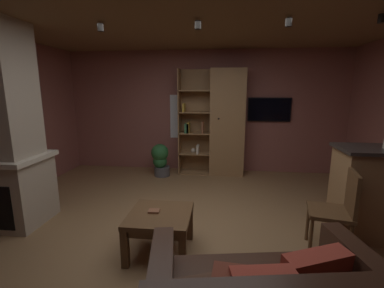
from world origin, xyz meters
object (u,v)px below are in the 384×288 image
(coffee_table, at_px, (160,221))
(wall_mounted_tv, at_px, (269,110))
(table_book_0, at_px, (154,211))
(stone_fireplace, at_px, (3,138))
(potted_floor_plant, at_px, (160,159))
(bookshelf_cabinet, at_px, (223,123))
(dining_chair, at_px, (339,207))

(coffee_table, bearing_deg, wall_mounted_tv, 62.65)
(coffee_table, distance_m, table_book_0, 0.12)
(stone_fireplace, bearing_deg, potted_floor_plant, 54.72)
(bookshelf_cabinet, distance_m, wall_mounted_tv, 1.00)
(stone_fireplace, bearing_deg, wall_mounted_tv, 35.57)
(stone_fireplace, distance_m, coffee_table, 2.28)
(stone_fireplace, distance_m, potted_floor_plant, 2.72)
(coffee_table, relative_size, wall_mounted_tv, 0.77)
(stone_fireplace, xyz_separation_m, dining_chair, (3.96, -0.24, -0.61))
(stone_fireplace, distance_m, bookshelf_cabinet, 3.66)
(bookshelf_cabinet, xyz_separation_m, table_book_0, (-0.71, -2.84, -0.60))
(dining_chair, bearing_deg, coffee_table, -174.14)
(bookshelf_cabinet, height_order, wall_mounted_tv, bookshelf_cabinet)
(bookshelf_cabinet, bearing_deg, table_book_0, -104.08)
(dining_chair, xyz_separation_m, potted_floor_plant, (-2.46, 2.37, -0.18))
(dining_chair, bearing_deg, bookshelf_cabinet, 114.62)
(coffee_table, distance_m, dining_chair, 1.89)
(potted_floor_plant, bearing_deg, wall_mounted_tv, 13.19)
(stone_fireplace, height_order, coffee_table, stone_fireplace)
(dining_chair, height_order, potted_floor_plant, dining_chair)
(coffee_table, distance_m, wall_mounted_tv, 3.59)
(dining_chair, distance_m, potted_floor_plant, 3.42)
(stone_fireplace, relative_size, wall_mounted_tv, 2.94)
(stone_fireplace, xyz_separation_m, wall_mounted_tv, (3.68, 2.63, 0.19))
(bookshelf_cabinet, distance_m, table_book_0, 2.99)
(wall_mounted_tv, bearing_deg, stone_fireplace, -144.43)
(bookshelf_cabinet, xyz_separation_m, potted_floor_plant, (-1.24, -0.30, -0.71))
(bookshelf_cabinet, bearing_deg, dining_chair, -65.38)
(potted_floor_plant, bearing_deg, coffee_table, -76.96)
(coffee_table, xyz_separation_m, wall_mounted_tv, (1.59, 3.07, 0.97))
(table_book_0, height_order, dining_chair, dining_chair)
(stone_fireplace, xyz_separation_m, table_book_0, (2.03, -0.42, -0.68))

